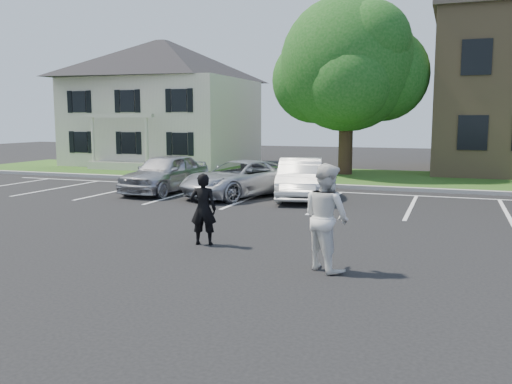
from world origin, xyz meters
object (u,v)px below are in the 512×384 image
Objects in this scene: man_white_shirt at (326,217)px; tree at (349,67)px; car_white_sedan at (300,179)px; house at (164,103)px; car_silver_minivan at (240,179)px; man_black_suit at (203,209)px; car_silver_west at (165,173)px.

tree is at bearing -42.78° from man_white_shirt.
car_white_sedan is (-0.09, -8.59, -4.64)m from tree.
car_white_sedan is (11.91, -11.37, -3.12)m from house.
tree is 10.26m from car_silver_minivan.
tree reaches higher than man_white_shirt.
man_white_shirt is (2.81, -17.35, -4.34)m from tree.
man_white_shirt is 0.47× the size of car_white_sedan.
man_white_shirt is 9.23m from car_white_sedan.
car_white_sedan is at bearing -90.63° from tree.
man_black_suit is 7.72m from car_silver_minivan.
car_silver_west is (6.57, -11.56, -3.08)m from house.
house is 12.42m from tree.
man_white_shirt is 11.89m from car_silver_west.
man_white_shirt reaches higher than car_silver_minivan.
house is 2.33× the size of car_silver_west.
house reaches higher than car_white_sedan.
car_silver_minivan is at bearing -87.93° from man_black_suit.
car_silver_west is at bearing 168.96° from car_white_sedan.
man_white_shirt is 9.93m from car_silver_minivan.
house is 5.11× the size of man_white_shirt.
tree reaches higher than car_white_sedan.
car_white_sedan is at bearing -33.64° from man_white_shirt.
house is 1.17× the size of tree.
man_white_shirt is (3.05, -1.07, 0.19)m from man_black_suit.
car_silver_west is (-5.44, -8.78, -4.60)m from tree.
tree is 1.85× the size of car_silver_minivan.
car_silver_west is 1.02× the size of car_white_sedan.
car_silver_minivan is at bearing -21.02° from man_white_shirt.
tree is 18.10m from man_white_shirt.
house is 25.15m from man_white_shirt.
man_white_shirt reaches higher than man_black_suit.
tree reaches higher than house.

